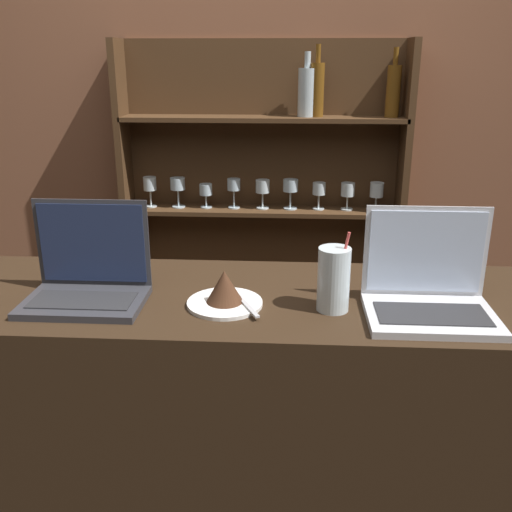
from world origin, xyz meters
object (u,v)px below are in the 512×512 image
object	(u,v)px
laptop_near	(88,278)
cake_plate	(225,292)
laptop_far	(429,291)
water_glass	(334,279)

from	to	relation	value
laptop_near	cake_plate	world-z (taller)	laptop_near
laptop_near	cake_plate	xyz separation A→B (m)	(0.35, -0.01, -0.02)
laptop_near	laptop_far	size ratio (longest dim) A/B	0.98
laptop_near	water_glass	world-z (taller)	laptop_near
cake_plate	water_glass	size ratio (longest dim) A/B	0.95
laptop_near	laptop_far	distance (m)	0.85
laptop_near	laptop_far	bearing A→B (deg)	-1.78
laptop_far	cake_plate	bearing A→B (deg)	178.66
laptop_far	water_glass	size ratio (longest dim) A/B	1.51
cake_plate	laptop_near	bearing A→B (deg)	177.58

